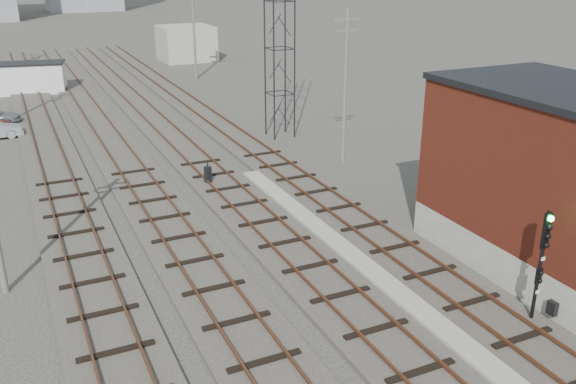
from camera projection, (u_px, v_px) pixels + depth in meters
ground at (129, 80)px, 61.44m from camera, size 320.00×320.00×0.00m
track_right at (220, 126)px, 44.64m from camera, size 3.20×90.00×0.39m
track_mid_right at (167, 132)px, 43.07m from camera, size 3.20×90.00×0.39m
track_mid_left at (109, 138)px, 41.49m from camera, size 3.20×90.00×0.39m
track_left at (47, 146)px, 39.91m from camera, size 3.20×90.00×0.39m
platform_curb at (389, 288)px, 22.72m from camera, size 0.90×28.00×0.26m
lattice_tower at (279, 25)px, 39.77m from camera, size 1.60×1.60×15.00m
utility_pole_right_a at (345, 84)px, 35.23m from camera, size 1.80×0.24×9.00m
utility_pole_right_b at (194, 31)px, 60.58m from camera, size 1.80×0.24×9.00m
shed_right at (186, 43)px, 72.71m from camera, size 6.00×6.00×4.00m
signal_mast at (542, 259)px, 19.91m from camera, size 0.40×0.41×4.13m
switch_stand at (208, 175)px, 33.02m from camera, size 0.39×0.39×1.30m
site_trailer at (28, 78)px, 55.37m from camera, size 6.94×4.04×2.74m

